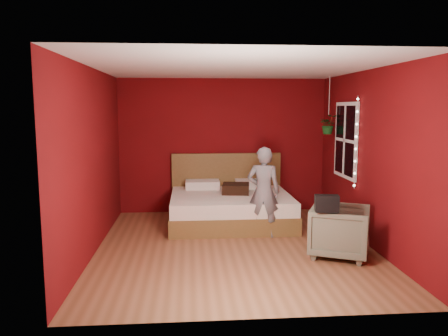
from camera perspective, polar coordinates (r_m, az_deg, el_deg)
floor at (r=6.58m, az=1.36°, el=-10.20°), size 4.50×4.50×0.00m
room_walls at (r=6.26m, az=1.41°, el=4.56°), size 4.04×4.54×2.62m
window at (r=7.60m, az=15.59°, el=3.51°), size 0.05×0.97×1.27m
fairy_lights at (r=7.11m, az=16.86°, el=3.17°), size 0.04×0.04×1.45m
bed at (r=7.85m, az=0.79°, el=-4.92°), size 2.12×1.80×1.16m
person at (r=6.95m, az=5.18°, el=-3.13°), size 0.59×0.46×1.44m
armchair at (r=6.27m, az=14.92°, el=-8.00°), size 1.02×1.01×0.71m
handbag at (r=5.80m, az=13.27°, el=-4.52°), size 0.32×0.20×0.22m
throw_pillow at (r=7.78m, az=1.56°, el=-2.70°), size 0.53×0.53×0.17m
hanging_plant at (r=8.09m, az=13.48°, el=5.57°), size 0.35×0.32×1.03m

